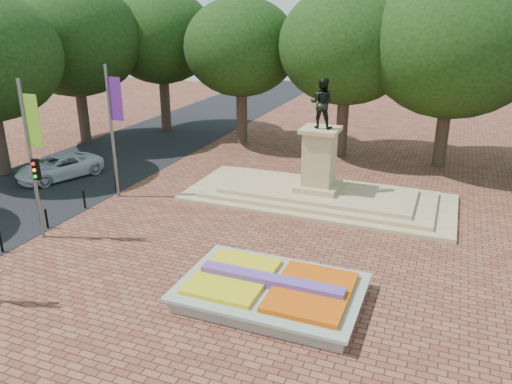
# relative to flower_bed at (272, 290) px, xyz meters

# --- Properties ---
(ground) EXTENTS (90.00, 90.00, 0.00)m
(ground) POSITION_rel_flower_bed_xyz_m (-1.03, 2.00, -0.38)
(ground) COLOR brown
(ground) RESTS_ON ground
(asphalt_street) EXTENTS (9.00, 90.00, 0.02)m
(asphalt_street) POSITION_rel_flower_bed_xyz_m (-16.03, 7.00, -0.37)
(asphalt_street) COLOR black
(asphalt_street) RESTS_ON ground
(flower_bed) EXTENTS (6.30, 4.30, 0.91)m
(flower_bed) POSITION_rel_flower_bed_xyz_m (0.00, 0.00, 0.00)
(flower_bed) COLOR gray
(flower_bed) RESTS_ON ground
(monument) EXTENTS (14.00, 6.00, 6.40)m
(monument) POSITION_rel_flower_bed_xyz_m (-1.03, 10.00, 0.50)
(monument) COLOR tan
(monument) RESTS_ON ground
(tree_row_back) EXTENTS (44.80, 8.80, 10.43)m
(tree_row_back) POSITION_rel_flower_bed_xyz_m (1.31, 20.00, 6.29)
(tree_row_back) COLOR #3D2921
(tree_row_back) RESTS_ON ground
(banner_poles) EXTENTS (0.88, 11.17, 7.00)m
(banner_poles) POSITION_rel_flower_bed_xyz_m (-11.10, 0.69, 3.50)
(banner_poles) COLOR slate
(banner_poles) RESTS_ON ground
(bollard_row) EXTENTS (0.12, 13.12, 0.98)m
(bollard_row) POSITION_rel_flower_bed_xyz_m (-11.73, 0.50, 0.15)
(bollard_row) COLOR black
(bollard_row) RESTS_ON ground
(van) EXTENTS (3.98, 5.48, 1.38)m
(van) POSITION_rel_flower_bed_xyz_m (-16.30, 7.75, 0.31)
(van) COLOR silver
(van) RESTS_ON ground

